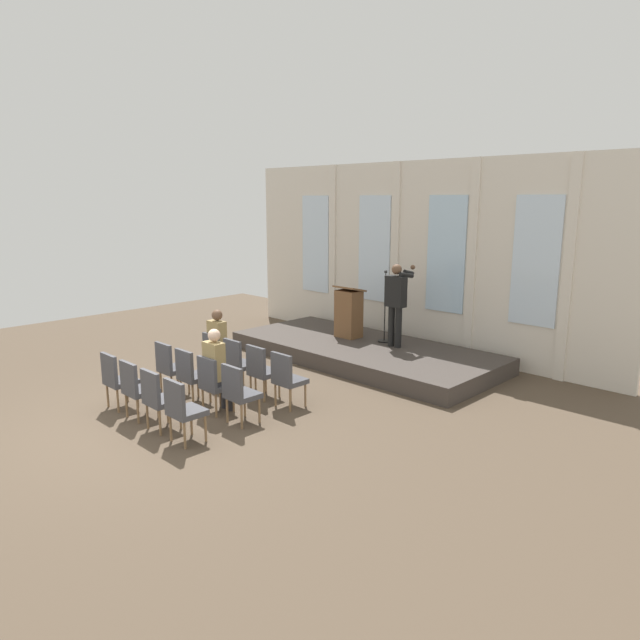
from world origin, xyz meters
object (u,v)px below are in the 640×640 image
object	(u,v)px
lectern	(349,313)
chair_r1_c2	(213,381)
chair_r1_c1	(191,373)
speaker	(396,299)
audience_r0_c0	(219,342)
chair_r0_c2	(261,368)
chair_r1_c0	(170,365)
chair_r0_c1	(238,361)
audience_r1_c2	(217,366)
chair_r1_c3	(239,391)
chair_r2_c2	(158,396)
chair_r2_c1	(136,386)
chair_r0_c0	(216,354)
chair_r0_c3	(287,376)
chair_r2_c3	(182,407)
chair_r2_c0	(117,377)
mic_stand	(384,326)

from	to	relation	value
lectern	chair_r1_c2	xyz separation A→B (m)	(0.98, -4.32, -0.36)
chair_r1_c1	speaker	bearing A→B (deg)	78.02
audience_r0_c0	chair_r1_c2	world-z (taller)	audience_r0_c0
chair_r0_c2	chair_r1_c0	xyz separation A→B (m)	(-1.30, -0.98, 0.00)
audience_r0_c0	chair_r0_c1	size ratio (longest dim) A/B	1.46
audience_r1_c2	chair_r1_c3	xyz separation A→B (m)	(0.65, -0.08, -0.23)
audience_r1_c2	chair_r2_c2	size ratio (longest dim) A/B	1.47
chair_r1_c2	chair_r2_c1	size ratio (longest dim) A/B	1.00
audience_r0_c0	chair_r0_c0	bearing A→B (deg)	-90.00
chair_r2_c2	chair_r0_c3	bearing A→B (deg)	71.72
chair_r2_c3	chair_r1_c3	bearing A→B (deg)	90.00
chair_r1_c1	chair_r2_c2	world-z (taller)	same
chair_r0_c0	lectern	bearing A→B (deg)	84.59
chair_r1_c0	chair_r1_c1	xyz separation A→B (m)	(0.65, 0.00, 0.00)
audience_r0_c0	chair_r1_c3	xyz separation A→B (m)	(1.95, -1.06, -0.23)
audience_r0_c0	chair_r1_c0	bearing A→B (deg)	-90.00
lectern	chair_r0_c1	size ratio (longest dim) A/B	1.23
lectern	chair_r1_c0	distance (m)	4.35
chair_r0_c0	chair_r1_c1	bearing A→B (deg)	-56.55
chair_r0_c0	chair_r2_c0	distance (m)	1.96
chair_r0_c1	mic_stand	bearing A→B (deg)	81.77
chair_r1_c3	audience_r1_c2	bearing A→B (deg)	173.11
speaker	chair_r1_c3	size ratio (longest dim) A/B	1.84
mic_stand	chair_r2_c3	bearing A→B (deg)	-81.92
chair_r0_c3	chair_r2_c2	size ratio (longest dim) A/B	1.00
lectern	chair_r0_c0	size ratio (longest dim) A/B	1.23
audience_r1_c2	speaker	bearing A→B (deg)	86.28
lectern	chair_r2_c1	world-z (taller)	lectern
mic_stand	audience_r1_c2	distance (m)	4.46
chair_r1_c0	chair_r2_c3	size ratio (longest dim) A/B	1.00
speaker	chair_r1_c0	bearing A→B (deg)	-109.83
mic_stand	chair_r2_c2	size ratio (longest dim) A/B	1.65
chair_r0_c1	chair_r2_c0	size ratio (longest dim) A/B	1.00
speaker	audience_r1_c2	xyz separation A→B (m)	(-0.28, -4.29, -0.59)
speaker	chair_r1_c1	world-z (taller)	speaker
mic_stand	audience_r0_c0	distance (m)	3.67
chair_r1_c1	audience_r1_c2	world-z (taller)	audience_r1_c2
chair_r1_c0	chair_r2_c3	bearing A→B (deg)	-26.78
lectern	chair_r0_c1	bearing A→B (deg)	-84.33
lectern	chair_r1_c3	world-z (taller)	lectern
lectern	chair_r1_c3	size ratio (longest dim) A/B	1.23
lectern	audience_r1_c2	size ratio (longest dim) A/B	0.84
chair_r2_c0	lectern	bearing A→B (deg)	86.58
chair_r1_c0	audience_r1_c2	size ratio (longest dim) A/B	0.68
chair_r0_c1	chair_r2_c0	world-z (taller)	same
chair_r0_c0	chair_r1_c2	xyz separation A→B (m)	(1.30, -0.98, 0.00)
mic_stand	chair_r2_c3	xyz separation A→B (m)	(0.78, -5.52, -0.14)
mic_stand	chair_r1_c3	bearing A→B (deg)	-80.20
lectern	chair_r0_c0	world-z (taller)	lectern
chair_r1_c1	chair_r1_c3	world-z (taller)	same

